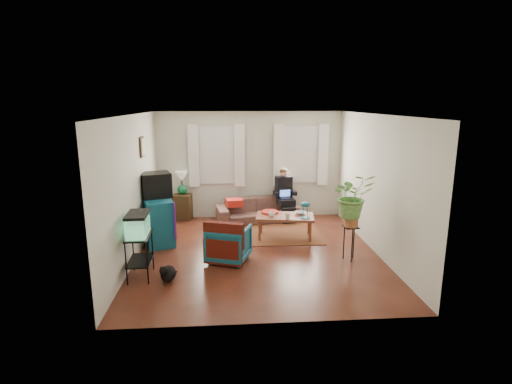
{
  "coord_description": "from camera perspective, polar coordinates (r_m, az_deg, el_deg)",
  "views": [
    {
      "loc": [
        -0.56,
        -7.17,
        2.83
      ],
      "look_at": [
        0.0,
        0.4,
        1.1
      ],
      "focal_mm": 28.0,
      "sensor_mm": 36.0,
      "label": 1
    }
  ],
  "objects": [
    {
      "name": "floor",
      "position": [
        7.73,
        0.22,
        -8.64
      ],
      "size": [
        4.5,
        5.0,
        0.01
      ],
      "primitive_type": "cube",
      "color": "#4F2B14",
      "rests_on": "ground"
    },
    {
      "name": "area_rug",
      "position": [
        8.81,
        2.55,
        -5.87
      ],
      "size": [
        2.04,
        1.65,
        0.01
      ],
      "primitive_type": "cube",
      "rotation": [
        0.0,
        0.0,
        -0.02
      ],
      "color": "maroon",
      "rests_on": "floor"
    },
    {
      "name": "ceiling",
      "position": [
        7.2,
        0.24,
        11.01
      ],
      "size": [
        4.5,
        5.0,
        0.01
      ],
      "primitive_type": "cube",
      "color": "white",
      "rests_on": "wall_back"
    },
    {
      "name": "aquarium_stand",
      "position": [
        6.85,
        -16.25,
        -8.82
      ],
      "size": [
        0.38,
        0.66,
        0.72
      ],
      "primitive_type": "cube",
      "rotation": [
        0.0,
        0.0,
        0.03
      ],
      "color": "black",
      "rests_on": "floor"
    },
    {
      "name": "dresser",
      "position": [
        8.39,
        -13.9,
        -3.91
      ],
      "size": [
        0.82,
        1.15,
        0.93
      ],
      "primitive_type": "cube",
      "rotation": [
        0.0,
        0.0,
        0.33
      ],
      "color": "#105160",
      "rests_on": "floor"
    },
    {
      "name": "wall_right",
      "position": [
        7.85,
        16.83,
        1.05
      ],
      "size": [
        0.01,
        5.0,
        2.6
      ],
      "primitive_type": "cube",
      "color": "silver",
      "rests_on": "floor"
    },
    {
      "name": "crt_tv",
      "position": [
        8.32,
        -14.13,
        1.01
      ],
      "size": [
        0.7,
        0.67,
        0.5
      ],
      "primitive_type": "cube",
      "rotation": [
        0.0,
        0.0,
        0.33
      ],
      "color": "black",
      "rests_on": "dresser"
    },
    {
      "name": "window_right",
      "position": [
        9.9,
        6.36,
        5.33
      ],
      "size": [
        1.08,
        0.04,
        1.38
      ],
      "primitive_type": "cube",
      "color": "white",
      "rests_on": "wall_back"
    },
    {
      "name": "snack_tray",
      "position": [
        8.55,
        1.99,
        -2.89
      ],
      "size": [
        0.42,
        0.42,
        0.04
      ],
      "primitive_type": "cylinder",
      "rotation": [
        0.0,
        0.0,
        -0.15
      ],
      "color": "#B21414",
      "rests_on": "coffee_table"
    },
    {
      "name": "window_left",
      "position": [
        9.74,
        -5.63,
        5.22
      ],
      "size": [
        1.08,
        0.04,
        1.38
      ],
      "primitive_type": "cube",
      "color": "white",
      "rests_on": "wall_back"
    },
    {
      "name": "curtains_right",
      "position": [
        9.82,
        6.45,
        5.27
      ],
      "size": [
        1.36,
        0.06,
        1.5
      ],
      "primitive_type": "cube",
      "color": "white",
      "rests_on": "wall_back"
    },
    {
      "name": "aquarium",
      "position": [
        6.67,
        -16.55,
        -4.4
      ],
      "size": [
        0.34,
        0.6,
        0.38
      ],
      "primitive_type": "cube",
      "rotation": [
        0.0,
        0.0,
        0.03
      ],
      "color": "#7FD899",
      "rests_on": "aquarium_stand"
    },
    {
      "name": "birdcage",
      "position": [
        8.2,
        7.05,
        -2.57
      ],
      "size": [
        0.22,
        0.22,
        0.35
      ],
      "primitive_type": null,
      "rotation": [
        0.0,
        0.0,
        -0.15
      ],
      "color": "#115B6B",
      "rests_on": "coffee_table"
    },
    {
      "name": "wall_back",
      "position": [
        9.81,
        -0.91,
        3.86
      ],
      "size": [
        4.5,
        0.01,
        2.6
      ],
      "primitive_type": "cube",
      "color": "silver",
      "rests_on": "floor"
    },
    {
      "name": "side_table",
      "position": [
        9.94,
        -10.4,
        -2.06
      ],
      "size": [
        0.48,
        0.48,
        0.62
      ],
      "primitive_type": "cube",
      "rotation": [
        0.0,
        0.0,
        -0.14
      ],
      "color": "#382215",
      "rests_on": "floor"
    },
    {
      "name": "picture_frame",
      "position": [
        8.24,
        -15.89,
        6.22
      ],
      "size": [
        0.04,
        0.32,
        0.4
      ],
      "primitive_type": "cube",
      "color": "#3D2616",
      "rests_on": "wall_left"
    },
    {
      "name": "cup_b",
      "position": [
        8.2,
        4.54,
        -3.41
      ],
      "size": [
        0.12,
        0.12,
        0.1
      ],
      "primitive_type": "imported",
      "rotation": [
        0.0,
        0.0,
        -0.15
      ],
      "color": "beige",
      "rests_on": "coffee_table"
    },
    {
      "name": "coffee_table",
      "position": [
        8.47,
        4.13,
        -4.96
      ],
      "size": [
        1.27,
        0.82,
        0.49
      ],
      "primitive_type": "cube",
      "rotation": [
        0.0,
        0.0,
        -0.15
      ],
      "color": "brown",
      "rests_on": "floor"
    },
    {
      "name": "potted_plant",
      "position": [
        7.27,
        13.57,
        -1.48
      ],
      "size": [
        0.77,
        0.68,
        0.81
      ],
      "primitive_type": "imported",
      "rotation": [
        0.0,
        0.0,
        0.07
      ],
      "color": "#599947",
      "rests_on": "plant_stand"
    },
    {
      "name": "armchair",
      "position": [
        7.26,
        -3.91,
        -7.13
      ],
      "size": [
        0.86,
        0.84,
        0.71
      ],
      "primitive_type": "imported",
      "rotation": [
        0.0,
        0.0,
        2.81
      ],
      "color": "#135872",
      "rests_on": "floor"
    },
    {
      "name": "black_cat",
      "position": [
        6.67,
        -12.45,
        -11.09
      ],
      "size": [
        0.34,
        0.43,
        0.32
      ],
      "primitive_type": "ellipsoid",
      "rotation": [
        0.0,
        0.0,
        -0.29
      ],
      "color": "black",
      "rests_on": "floor"
    },
    {
      "name": "table_lamp",
      "position": [
        9.81,
        -10.53,
        1.21
      ],
      "size": [
        0.36,
        0.36,
        0.57
      ],
      "primitive_type": null,
      "rotation": [
        0.0,
        0.0,
        -0.14
      ],
      "color": "white",
      "rests_on": "side_table"
    },
    {
      "name": "wall_front",
      "position": [
        4.95,
        2.5,
        -5.18
      ],
      "size": [
        4.5,
        0.01,
        2.6
      ],
      "primitive_type": "cube",
      "color": "silver",
      "rests_on": "floor"
    },
    {
      "name": "plant_stand",
      "position": [
        7.49,
        13.26,
        -7.11
      ],
      "size": [
        0.29,
        0.29,
        0.64
      ],
      "primitive_type": "cube",
      "rotation": [
        0.0,
        0.0,
        0.07
      ],
      "color": "black",
      "rests_on": "floor"
    },
    {
      "name": "wall_left",
      "position": [
        7.52,
        -17.12,
        0.53
      ],
      "size": [
        0.01,
        5.0,
        2.6
      ],
      "primitive_type": "cube",
      "color": "silver",
      "rests_on": "floor"
    },
    {
      "name": "cup_a",
      "position": [
        8.28,
        2.29,
        -3.19
      ],
      "size": [
        0.15,
        0.15,
        0.11
      ],
      "primitive_type": "imported",
      "rotation": [
        0.0,
        0.0,
        -0.15
      ],
      "color": "white",
      "rests_on": "coffee_table"
    },
    {
      "name": "seated_person",
      "position": [
        9.7,
        4.12,
        -0.67
      ],
      "size": [
        0.56,
        0.66,
        1.14
      ],
      "primitive_type": null,
      "rotation": [
        0.0,
        0.0,
        0.15
      ],
      "color": "black",
      "rests_on": "sofa"
    },
    {
      "name": "sofa",
      "position": [
        9.57,
        0.14,
        -2.04
      ],
      "size": [
        2.01,
        1.04,
        0.75
      ],
      "primitive_type": "imported",
      "rotation": [
        0.0,
        0.0,
        0.15
      ],
      "color": "brown",
      "rests_on": "floor"
    },
    {
      "name": "serape_throw",
      "position": [
        6.97,
        -4.65,
        -6.72
      ],
      "size": [
        0.73,
        0.39,
        0.58
      ],
      "primitive_type": "cube",
      "rotation": [
        0.0,
        0.0,
        -0.33
      ],
      "color": "#9E0A0A",
      "rests_on": "armchair"
    },
    {
      "name": "bowl",
      "position": [
        8.5,
        6.35,
        -3.01
      ],
      "size": [
        0.27,
        0.27,
        0.06
      ],
      "primitive_type": "imported",
      "rotation": [
        0.0,
        0.0,
        -0.15
      ],
      "color": "white",
      "rests_on": "coffee_table"
    },
    {
      "name": "curtains_left",
      "position": [
        9.66,
        -5.64,
        5.16
      ],
      "size": [
        1.36,
        0.06,
        1.5
      ],
      "primitive_type": "cube",
      "color": "white",
      "rests_on": "wall_back"
    }
  ]
}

